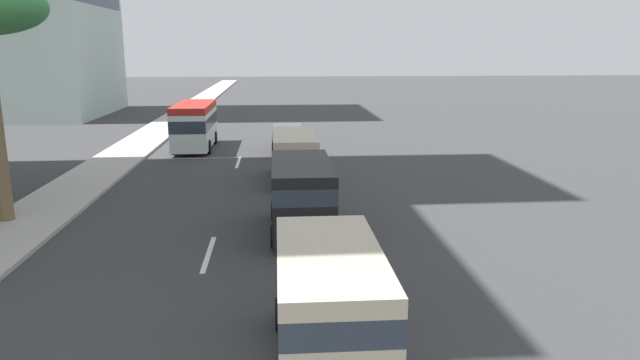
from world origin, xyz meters
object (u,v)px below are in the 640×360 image
object	(u,v)px
car_second	(288,139)
minibus_lead	(195,124)
van_fifth	(302,193)
van_fourth	(295,154)
van_third	(329,298)

from	to	relation	value
car_second	minibus_lead	bearing A→B (deg)	76.44
car_second	van_fifth	size ratio (longest dim) A/B	0.85
van_fourth	van_fifth	world-z (taller)	van_fifth
van_fourth	van_fifth	distance (m)	7.94
van_third	van_fifth	distance (m)	8.33
car_second	van_third	size ratio (longest dim) A/B	0.89
car_second	van_fifth	xyz separation A→B (m)	(-15.98, -0.15, 0.64)
minibus_lead	van_fifth	bearing A→B (deg)	18.81
car_second	van_fifth	bearing A→B (deg)	-179.46
car_second	van_fourth	xyz separation A→B (m)	(-8.04, -0.17, 0.54)
van_third	van_fourth	world-z (taller)	van_third
car_second	van_fifth	world-z (taller)	van_fifth
minibus_lead	van_third	world-z (taller)	minibus_lead
minibus_lead	van_fourth	world-z (taller)	minibus_lead
minibus_lead	car_second	xyz separation A→B (m)	(-1.39, -5.77, -0.80)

